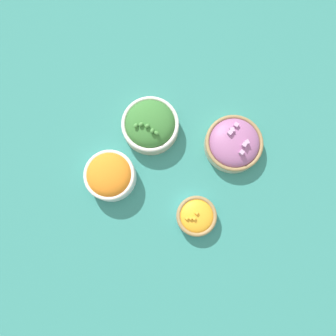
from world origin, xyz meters
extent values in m
plane|color=#337F75|center=(0.00, 0.00, 0.00)|extent=(3.00, 3.00, 0.00)
cylinder|color=white|center=(0.16, 0.07, 0.03)|extent=(0.15, 0.15, 0.05)
torus|color=silver|center=(0.16, 0.07, 0.05)|extent=(0.15, 0.15, 0.01)
ellipsoid|color=orange|center=(0.16, 0.07, 0.05)|extent=(0.13, 0.13, 0.06)
cylinder|color=beige|center=(-0.17, -0.13, 0.02)|extent=(0.18, 0.18, 0.04)
torus|color=#997A4C|center=(-0.17, -0.13, 0.04)|extent=(0.18, 0.18, 0.01)
ellipsoid|color=#9E5B8E|center=(-0.17, -0.13, 0.04)|extent=(0.15, 0.15, 0.06)
cube|color=#C699C1|center=(-0.20, -0.10, 0.07)|extent=(0.02, 0.02, 0.01)
cube|color=#C699C1|center=(-0.20, -0.13, 0.07)|extent=(0.02, 0.02, 0.01)
cube|color=#C699C1|center=(-0.20, -0.12, 0.07)|extent=(0.01, 0.01, 0.01)
cube|color=#C699C1|center=(-0.15, -0.16, 0.07)|extent=(0.02, 0.02, 0.01)
cube|color=#C699C1|center=(-0.15, -0.15, 0.07)|extent=(0.02, 0.02, 0.01)
cube|color=#C699C1|center=(-0.16, -0.18, 0.07)|extent=(0.02, 0.02, 0.01)
cylinder|color=silver|center=(-0.12, 0.11, 0.02)|extent=(0.12, 0.12, 0.03)
torus|color=#997A4C|center=(-0.12, 0.11, 0.03)|extent=(0.12, 0.12, 0.01)
ellipsoid|color=orange|center=(-0.12, 0.11, 0.03)|extent=(0.10, 0.10, 0.03)
cube|color=#F4A828|center=(-0.09, 0.13, 0.05)|extent=(0.01, 0.01, 0.01)
cube|color=#F4A828|center=(-0.11, 0.12, 0.05)|extent=(0.01, 0.01, 0.01)
cube|color=#F4A828|center=(-0.10, 0.13, 0.05)|extent=(0.01, 0.01, 0.01)
cube|color=#F4A828|center=(-0.12, 0.11, 0.05)|extent=(0.01, 0.01, 0.01)
cylinder|color=beige|center=(0.09, -0.11, 0.02)|extent=(0.18, 0.18, 0.05)
torus|color=silver|center=(0.09, -0.11, 0.05)|extent=(0.18, 0.18, 0.01)
ellipsoid|color=#387533|center=(0.09, -0.11, 0.05)|extent=(0.15, 0.15, 0.06)
ellipsoid|color=#47893D|center=(0.11, -0.09, 0.08)|extent=(0.02, 0.02, 0.01)
ellipsoid|color=#47893D|center=(0.09, -0.09, 0.08)|extent=(0.02, 0.02, 0.01)
ellipsoid|color=#47893D|center=(0.07, -0.08, 0.08)|extent=(0.01, 0.02, 0.01)
ellipsoid|color=#47893D|center=(0.06, -0.08, 0.08)|extent=(0.02, 0.01, 0.01)
ellipsoid|color=#47893D|center=(0.12, -0.09, 0.08)|extent=(0.02, 0.02, 0.01)
camera|label=1|loc=(-0.05, 0.16, 1.00)|focal=35.00mm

